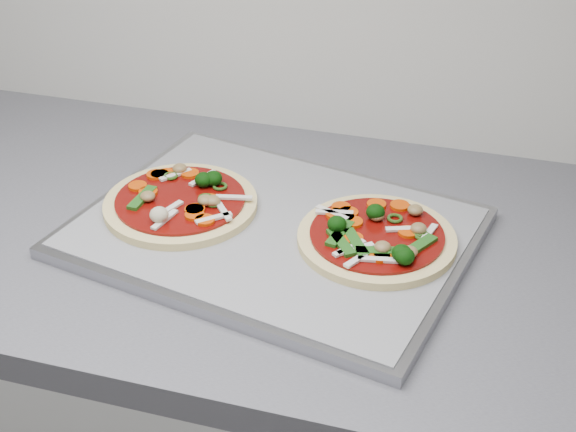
# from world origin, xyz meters

# --- Properties ---
(countertop) EXTENTS (3.60, 0.60, 0.04)m
(countertop) POSITION_xyz_m (0.00, 1.30, 0.88)
(countertop) COLOR slate
(countertop) RESTS_ON base_cabinet
(baking_tray) EXTENTS (0.55, 0.45, 0.02)m
(baking_tray) POSITION_xyz_m (0.15, 1.29, 0.91)
(baking_tray) COLOR #9A9BA0
(baking_tray) RESTS_ON countertop
(parchment) EXTENTS (0.52, 0.43, 0.00)m
(parchment) POSITION_xyz_m (0.15, 1.29, 0.92)
(parchment) COLOR gray
(parchment) RESTS_ON baking_tray
(pizza_left) EXTENTS (0.22, 0.22, 0.03)m
(pizza_left) POSITION_xyz_m (0.02, 1.30, 0.93)
(pizza_left) COLOR #F1DC8B
(pizza_left) RESTS_ON parchment
(pizza_right) EXTENTS (0.24, 0.24, 0.03)m
(pizza_right) POSITION_xyz_m (0.28, 1.29, 0.93)
(pizza_right) COLOR #F1DC8B
(pizza_right) RESTS_ON parchment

